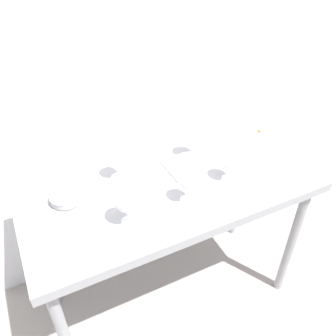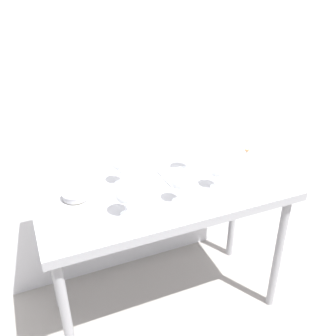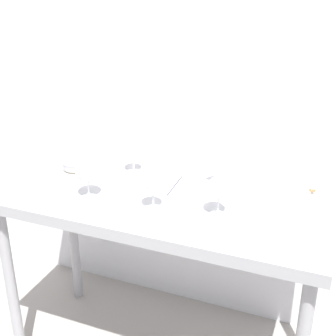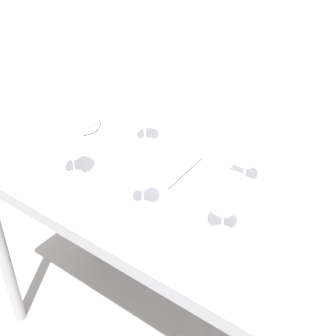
# 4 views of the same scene
# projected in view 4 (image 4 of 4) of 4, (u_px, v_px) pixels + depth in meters

# --- Properties ---
(back_wall) EXTENTS (3.80, 0.04, 2.60)m
(back_wall) POSITION_uv_depth(u_px,v_px,m) (250.00, 21.00, 1.62)
(back_wall) COLOR silver
(back_wall) RESTS_ON ground_plane
(steel_counter) EXTENTS (1.40, 0.65, 0.90)m
(steel_counter) POSITION_uv_depth(u_px,v_px,m) (163.00, 210.00, 1.59)
(steel_counter) COLOR #99999E
(steel_counter) RESTS_ON ground_plane
(wine_glass_near_right) EXTENTS (0.09, 0.09, 0.16)m
(wine_glass_near_right) POSITION_uv_depth(u_px,v_px,m) (224.00, 203.00, 1.28)
(wine_glass_near_right) COLOR white
(wine_glass_near_right) RESTS_ON steel_counter
(wine_glass_far_left) EXTENTS (0.08, 0.08, 0.17)m
(wine_glass_far_left) POSITION_uv_depth(u_px,v_px,m) (144.00, 114.00, 1.66)
(wine_glass_far_left) COLOR white
(wine_glass_far_left) RESTS_ON steel_counter
(wine_glass_far_right) EXTENTS (0.10, 0.10, 0.17)m
(wine_glass_far_right) POSITION_uv_depth(u_px,v_px,m) (247.00, 154.00, 1.47)
(wine_glass_far_right) COLOR white
(wine_glass_far_right) RESTS_ON steel_counter
(wine_glass_near_left) EXTENTS (0.10, 0.10, 0.17)m
(wine_glass_near_left) POSITION_uv_depth(u_px,v_px,m) (71.00, 146.00, 1.50)
(wine_glass_near_left) COLOR white
(wine_glass_near_left) RESTS_ON steel_counter
(wine_glass_near_center) EXTENTS (0.09, 0.09, 0.17)m
(wine_glass_near_center) POSITION_uv_depth(u_px,v_px,m) (142.00, 177.00, 1.36)
(wine_glass_near_center) COLOR white
(wine_glass_near_center) RESTS_ON steel_counter
(open_notebook) EXTENTS (0.33, 0.22, 0.01)m
(open_notebook) POSITION_uv_depth(u_px,v_px,m) (186.00, 174.00, 1.57)
(open_notebook) COLOR white
(open_notebook) RESTS_ON steel_counter
(tasting_sheet_upper) EXTENTS (0.19, 0.25, 0.00)m
(tasting_sheet_upper) POSITION_uv_depth(u_px,v_px,m) (278.00, 227.00, 1.36)
(tasting_sheet_upper) COLOR white
(tasting_sheet_upper) RESTS_ON steel_counter
(tasting_bowl) EXTENTS (0.14, 0.14, 0.04)m
(tasting_bowl) POSITION_uv_depth(u_px,v_px,m) (82.00, 122.00, 1.81)
(tasting_bowl) COLOR #DBCC66
(tasting_bowl) RESTS_ON steel_counter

